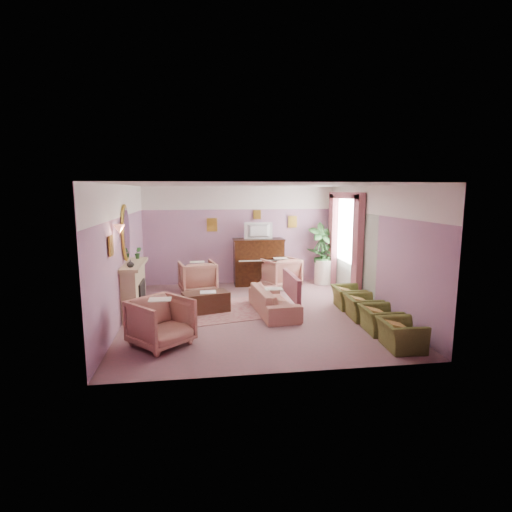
{
  "coord_description": "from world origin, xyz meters",
  "views": [
    {
      "loc": [
        -1.15,
        -8.47,
        2.68
      ],
      "look_at": [
        0.1,
        0.4,
        1.21
      ],
      "focal_mm": 28.0,
      "sensor_mm": 36.0,
      "label": 1
    }
  ],
  "objects": [
    {
      "name": "print_back_left",
      "position": [
        -0.8,
        2.96,
        1.72
      ],
      "size": [
        0.3,
        0.03,
        0.38
      ],
      "primitive_type": "cube",
      "color": "gold",
      "rests_on": "wall_back"
    },
    {
      "name": "sofa_throw",
      "position": [
        0.84,
        -0.04,
        0.6
      ],
      "size": [
        0.1,
        1.43,
        0.52
      ],
      "primitive_type": "cube",
      "color": "#974F59",
      "rests_on": "sofa"
    },
    {
      "name": "print_left_wall",
      "position": [
        -2.71,
        -1.2,
        1.72
      ],
      "size": [
        0.03,
        0.28,
        0.36
      ],
      "primitive_type": "cube",
      "color": "gold",
      "rests_on": "wall_left"
    },
    {
      "name": "mirror_glass",
      "position": [
        -2.67,
        0.2,
        1.8
      ],
      "size": [
        0.01,
        0.6,
        1.06
      ],
      "primitive_type": "ellipsoid",
      "color": "silver",
      "rests_on": "wall_left"
    },
    {
      "name": "olive_chair_c",
      "position": [
        2.21,
        -0.73,
        0.33
      ],
      "size": [
        0.54,
        0.76,
        0.66
      ],
      "primitive_type": "imported",
      "color": "#565D27",
      "rests_on": "floor"
    },
    {
      "name": "wall_right",
      "position": [
        2.75,
        0.0,
        1.4
      ],
      "size": [
        0.02,
        6.0,
        2.8
      ],
      "primitive_type": "cube",
      "color": "gray",
      "rests_on": "floor"
    },
    {
      "name": "picture_rail_band",
      "position": [
        0.0,
        2.99,
        2.47
      ],
      "size": [
        5.5,
        0.01,
        0.65
      ],
      "primitive_type": "cube",
      "color": "white",
      "rests_on": "wall_back"
    },
    {
      "name": "side_plant_small",
      "position": [
        2.51,
        2.43,
        0.84
      ],
      "size": [
        0.16,
        0.16,
        0.28
      ],
      "primitive_type": "imported",
      "color": "#2B5D29",
      "rests_on": "side_table"
    },
    {
      "name": "floral_armchair_right",
      "position": [
        1.05,
        2.23,
        0.47
      ],
      "size": [
        0.9,
        0.9,
        0.93
      ],
      "primitive_type": "imported",
      "color": "#B07864",
      "rests_on": "floor"
    },
    {
      "name": "piano_top",
      "position": [
        0.5,
        2.68,
        1.31
      ],
      "size": [
        1.45,
        0.65,
        0.04
      ],
      "primitive_type": "cube",
      "color": "black",
      "rests_on": "piano"
    },
    {
      "name": "fireplace_inset",
      "position": [
        -2.49,
        0.2,
        0.4
      ],
      "size": [
        0.18,
        0.72,
        0.68
      ],
      "primitive_type": "cube",
      "color": "black",
      "rests_on": "floor"
    },
    {
      "name": "fire_ember",
      "position": [
        -2.45,
        0.2,
        0.22
      ],
      "size": [
        0.06,
        0.54,
        0.1
      ],
      "primitive_type": "cube",
      "color": "red",
      "rests_on": "floor"
    },
    {
      "name": "window_blind",
      "position": [
        2.7,
        1.55,
        1.7
      ],
      "size": [
        0.03,
        1.4,
        1.8
      ],
      "primitive_type": "cube",
      "color": "silver",
      "rests_on": "wall_right"
    },
    {
      "name": "floral_armchair_front",
      "position": [
        -1.86,
        -1.65,
        0.47
      ],
      "size": [
        0.9,
        0.9,
        0.93
      ],
      "primitive_type": "imported",
      "color": "#B07864",
      "rests_on": "floor"
    },
    {
      "name": "print_back_mid",
      "position": [
        0.5,
        2.96,
        2.0
      ],
      "size": [
        0.22,
        0.03,
        0.26
      ],
      "primitive_type": "cube",
      "color": "gold",
      "rests_on": "wall_back"
    },
    {
      "name": "floor",
      "position": [
        0.0,
        0.0,
        0.0
      ],
      "size": [
        5.5,
        6.0,
        0.01
      ],
      "primitive_type": "cube",
      "color": "#825A5F",
      "rests_on": "ground"
    },
    {
      "name": "sofa",
      "position": [
        0.44,
        -0.04,
        0.38
      ],
      "size": [
        0.63,
        1.89,
        0.76
      ],
      "primitive_type": "imported",
      "color": "#B07864",
      "rests_on": "floor"
    },
    {
      "name": "mantel_shelf",
      "position": [
        -2.56,
        0.2,
        1.12
      ],
      "size": [
        0.4,
        1.55,
        0.07
      ],
      "primitive_type": "cube",
      "color": "tan",
      "rests_on": "fireplace_surround"
    },
    {
      "name": "mirror_frame",
      "position": [
        -2.7,
        0.2,
        1.8
      ],
      "size": [
        0.04,
        0.72,
        1.2
      ],
      "primitive_type": "ellipsoid",
      "color": "gold",
      "rests_on": "wall_left"
    },
    {
      "name": "olive_chair_b",
      "position": [
        2.21,
        -1.55,
        0.33
      ],
      "size": [
        0.54,
        0.76,
        0.66
      ],
      "primitive_type": "imported",
      "color": "#565D27",
      "rests_on": "floor"
    },
    {
      "name": "print_back_right",
      "position": [
        1.55,
        2.96,
        1.78
      ],
      "size": [
        0.26,
        0.03,
        0.34
      ],
      "primitive_type": "cube",
      "color": "gold",
      "rests_on": "wall_back"
    },
    {
      "name": "hearth",
      "position": [
        -2.39,
        0.2,
        0.01
      ],
      "size": [
        0.55,
        1.5,
        0.02
      ],
      "primitive_type": "cube",
      "color": "tan",
      "rests_on": "floor"
    },
    {
      "name": "stripe_panel",
      "position": [
        2.73,
        1.3,
        1.07
      ],
      "size": [
        0.01,
        3.0,
        2.15
      ],
      "primitive_type": "cube",
      "color": "#A9B5A4",
      "rests_on": "wall_right"
    },
    {
      "name": "olive_chair_d",
      "position": [
        2.21,
        0.09,
        0.33
      ],
      "size": [
        0.54,
        0.76,
        0.66
      ],
      "primitive_type": "imported",
      "color": "#565D27",
      "rests_on": "floor"
    },
    {
      "name": "wall_front",
      "position": [
        0.0,
        -3.0,
        1.4
      ],
      "size": [
        5.5,
        0.02,
        2.8
      ],
      "primitive_type": "cube",
      "color": "gray",
      "rests_on": "floor"
    },
    {
      "name": "area_rug",
      "position": [
        -0.86,
        0.22,
        0.01
      ],
      "size": [
        2.83,
        2.29,
        0.01
      ],
      "primitive_type": "cube",
      "rotation": [
        0.0,
        0.0,
        0.22
      ],
      "color": "#9B6161",
      "rests_on": "floor"
    },
    {
      "name": "piano_keys",
      "position": [
        0.5,
        2.33,
        0.76
      ],
      "size": [
        1.2,
        0.08,
        0.02
      ],
      "primitive_type": "cube",
      "color": "silver",
      "rests_on": "piano"
    },
    {
      "name": "ceiling",
      "position": [
        0.0,
        0.0,
        2.8
      ],
      "size": [
        5.5,
        6.0,
        0.01
      ],
      "primitive_type": "cube",
      "color": "beige",
      "rests_on": "wall_back"
    },
    {
      "name": "side_table",
      "position": [
        2.39,
        2.53,
        0.35
      ],
      "size": [
        0.52,
        0.52,
        0.7
      ],
      "primitive_type": "cylinder",
      "color": "white",
      "rests_on": "floor"
    },
    {
      "name": "table_paper",
      "position": [
        -1.0,
        0.22,
        0.46
      ],
      "size": [
        0.35,
        0.28,
        0.01
      ],
      "primitive_type": "cube",
      "color": "white",
      "rests_on": "coffee_table"
    },
    {
      "name": "wall_left",
      "position": [
        -2.75,
        0.0,
        1.4
      ],
      "size": [
        0.02,
        6.0,
        2.8
      ],
      "primitive_type": "cube",
      "color": "gray",
      "rests_on": "floor"
    },
    {
      "name": "pelmet",
      "position": [
        2.62,
        1.55,
        2.56
      ],
      "size": [
        0.16,
        2.2,
        0.16
      ],
      "primitive_type": "cube",
      "color": "#974F59",
      "rests_on": "wall_right"
    },
    {
      "name": "curtain_right",
      "position": [
        2.62,
        2.47,
        1.3
      ],
      "size": [
        0.16,
        0.34,
        2.6
      ],
      "primitive_type": "cube",
      "color": "#974F59",
      "rests_on": "floor"
    },
    {
      "name": "coffee_table",
      "position": [
        -1.05,
        0.22,
        0.23
      ],
      "size": [
        1.1,
        0.75,
        0.45
      ],
      "primitive_type": "cube",
      "rotation": [
        0.0,
        0.0,
        0.27
      ],
      "color": "#3F2417",
      "rests_on": "floor"
    },
    {
      "name": "piano",
      "position": [
        0.5,
        2.68,
        0.65
      ],
      "size": [
        1.4,
        0.6,
        1.3
      ],
      "primitive_type": "cube",
      "color": "black",
      "rests_on": "floor"
    },
    {
      "name": "piano_keyshelf",
      "position": [
        0.5,
        2.33,
        0.72
      ],
      "size": [
        1.3,
        0.12,
        0.06
      ],
      "primitive_type": "cube",
      "color": "black",
      "rests_on": "piano"
    },
    {
      "name": "television",
      "position": [
        0.5,
        2.63,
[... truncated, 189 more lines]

